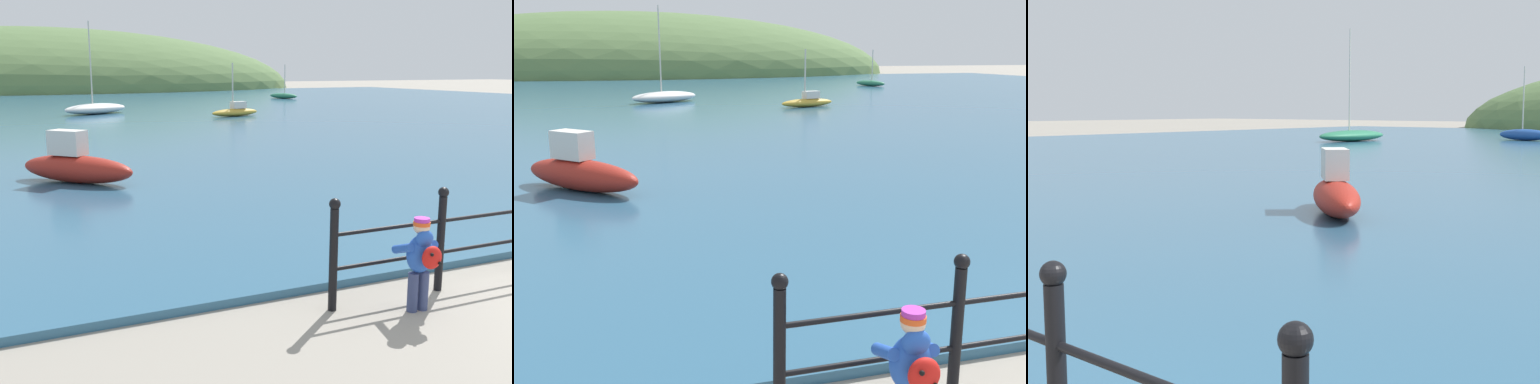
{
  "view_description": "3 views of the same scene",
  "coord_description": "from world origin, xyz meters",
  "views": [
    {
      "loc": [
        -6.1,
        -3.56,
        2.5
      ],
      "look_at": [
        -2.8,
        3.68,
        0.85
      ],
      "focal_mm": 42.0,
      "sensor_mm": 36.0,
      "label": 1
    },
    {
      "loc": [
        -4.03,
        -2.13,
        2.67
      ],
      "look_at": [
        -2.18,
        4.24,
        1.1
      ],
      "focal_mm": 42.0,
      "sensor_mm": 36.0,
      "label": 2
    },
    {
      "loc": [
        2.75,
        -0.21,
        1.88
      ],
      "look_at": [
        -1.88,
        5.21,
        1.05
      ],
      "focal_mm": 50.0,
      "sensor_mm": 36.0,
      "label": 3
    }
  ],
  "objects": [
    {
      "name": "far_hillside",
      "position": [
        0.0,
        71.41,
        0.0
      ],
      "size": [
        62.96,
        34.63,
        14.23
      ],
      "color": "#567542",
      "rests_on": "ground"
    },
    {
      "name": "boat_nearest_quay",
      "position": [
        16.03,
        39.7,
        0.33
      ],
      "size": [
        1.71,
        2.88,
        2.68
      ],
      "color": "#287551",
      "rests_on": "water"
    },
    {
      "name": "child_in_coat",
      "position": [
        -2.1,
        1.1,
        0.61
      ],
      "size": [
        0.39,
        0.54,
        1.0
      ],
      "color": "navy",
      "rests_on": "ground"
    },
    {
      "name": "boat_white_sailboat",
      "position": [
        5.64,
        24.73,
        0.35
      ],
      "size": [
        2.93,
        1.44,
        2.66
      ],
      "color": "gold",
      "rests_on": "water"
    },
    {
      "name": "boat_red_dinghy",
      "position": [
        -0.56,
        29.22,
        0.39
      ],
      "size": [
        4.02,
        3.05,
        4.79
      ],
      "color": "silver",
      "rests_on": "water"
    },
    {
      "name": "boat_mid_harbor",
      "position": [
        -4.37,
        9.5,
        0.46
      ],
      "size": [
        2.43,
        2.53,
        1.11
      ],
      "color": "maroon",
      "rests_on": "water"
    },
    {
      "name": "water",
      "position": [
        0.0,
        32.0,
        0.05
      ],
      "size": [
        80.0,
        60.0,
        0.1
      ],
      "primitive_type": "cube",
      "color": "#2D5B7A",
      "rests_on": "ground"
    }
  ]
}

